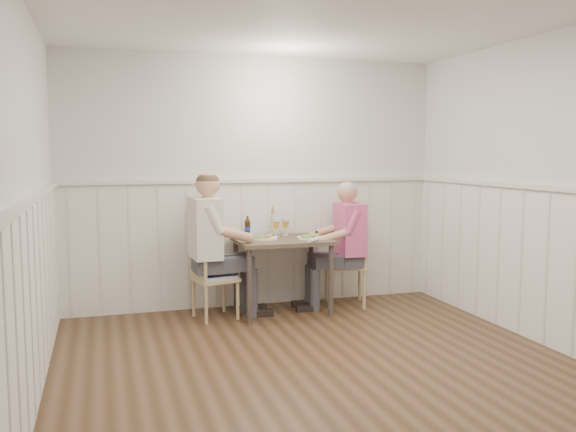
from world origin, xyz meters
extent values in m
plane|color=#422B17|center=(0.00, 0.00, 0.00)|extent=(4.50, 4.50, 0.00)
cube|color=silver|center=(0.00, 2.25, 1.30)|extent=(4.00, 0.04, 2.60)
cube|color=silver|center=(0.00, -2.25, 1.30)|extent=(4.00, 0.04, 2.60)
cube|color=silver|center=(-2.00, 0.00, 1.30)|extent=(0.04, 4.50, 2.60)
cube|color=silver|center=(2.00, 0.00, 1.30)|extent=(0.04, 4.50, 2.60)
cube|color=white|center=(0.00, 0.00, 2.59)|extent=(4.00, 4.50, 0.02)
cube|color=silver|center=(0.00, 2.23, 0.65)|extent=(3.98, 0.03, 1.30)
cube|color=silver|center=(-1.99, 0.00, 0.65)|extent=(0.03, 4.48, 1.30)
cube|color=silver|center=(1.99, 0.00, 0.65)|extent=(0.03, 4.48, 1.30)
cube|color=silver|center=(0.00, 2.22, 1.32)|extent=(3.98, 0.06, 0.04)
cube|color=silver|center=(-1.97, 0.00, 1.32)|extent=(0.06, 4.48, 0.04)
cube|color=silver|center=(1.97, 0.00, 1.32)|extent=(0.06, 4.48, 0.04)
cube|color=#493F31|center=(0.18, 1.84, 0.73)|extent=(0.93, 0.70, 0.04)
cylinder|color=#3F3833|center=(-0.24, 1.54, 0.35)|extent=(0.05, 0.05, 0.71)
cylinder|color=#3F3833|center=(-0.24, 2.14, 0.35)|extent=(0.05, 0.05, 0.71)
cylinder|color=#3F3833|center=(0.59, 1.54, 0.35)|extent=(0.05, 0.05, 0.71)
cylinder|color=#3F3833|center=(0.59, 2.14, 0.35)|extent=(0.05, 0.05, 0.71)
cube|color=tan|center=(0.89, 1.92, 0.43)|extent=(0.52, 0.52, 0.04)
cube|color=#4A5DA8|center=(0.89, 1.92, 0.46)|extent=(0.46, 0.46, 0.03)
cube|color=tan|center=(1.08, 1.86, 0.66)|extent=(0.14, 0.41, 0.44)
cylinder|color=tan|center=(1.02, 1.69, 0.20)|extent=(0.04, 0.04, 0.41)
cylinder|color=tan|center=(0.67, 1.79, 0.20)|extent=(0.04, 0.04, 0.41)
cylinder|color=tan|center=(1.12, 2.04, 0.20)|extent=(0.04, 0.04, 0.41)
cylinder|color=tan|center=(0.77, 2.14, 0.20)|extent=(0.04, 0.04, 0.41)
cube|color=tan|center=(-0.51, 1.81, 0.39)|extent=(0.45, 0.45, 0.04)
cube|color=#4A5DA8|center=(-0.51, 1.81, 0.42)|extent=(0.41, 0.41, 0.03)
cube|color=tan|center=(-0.68, 1.77, 0.61)|extent=(0.11, 0.38, 0.40)
cylinder|color=tan|center=(-0.71, 1.94, 0.19)|extent=(0.03, 0.03, 0.37)
cylinder|color=tan|center=(-0.39, 2.01, 0.19)|extent=(0.03, 0.03, 0.37)
cylinder|color=tan|center=(-0.64, 1.62, 0.19)|extent=(0.03, 0.03, 0.37)
cylinder|color=tan|center=(-0.32, 1.69, 0.19)|extent=(0.03, 0.03, 0.37)
cube|color=#3F3F47|center=(0.89, 1.85, 0.22)|extent=(0.45, 0.42, 0.44)
cube|color=#3F3F47|center=(0.70, 1.86, 0.50)|extent=(0.43, 0.38, 0.13)
cube|color=pink|center=(0.89, 1.85, 0.82)|extent=(0.26, 0.44, 0.54)
sphere|color=tan|center=(0.89, 1.85, 1.21)|extent=(0.21, 0.21, 0.21)
sphere|color=#A5A5A0|center=(0.89, 1.85, 1.24)|extent=(0.20, 0.20, 0.20)
cube|color=black|center=(0.54, 1.87, 0.83)|extent=(0.02, 0.07, 0.13)
cube|color=#3F3F47|center=(-0.59, 1.81, 0.24)|extent=(0.49, 0.45, 0.48)
cube|color=#3F3F47|center=(-0.37, 1.82, 0.54)|extent=(0.46, 0.40, 0.14)
cube|color=white|center=(-0.59, 1.81, 0.89)|extent=(0.28, 0.48, 0.58)
sphere|color=tan|center=(-0.59, 1.81, 1.31)|extent=(0.23, 0.23, 0.23)
sphere|color=#4C3828|center=(-0.59, 1.81, 1.34)|extent=(0.22, 0.22, 0.22)
cylinder|color=white|center=(0.45, 1.76, 0.76)|extent=(0.27, 0.27, 0.02)
ellipsoid|color=#3F722D|center=(0.41, 1.73, 0.79)|extent=(0.13, 0.11, 0.05)
sphere|color=tan|center=(0.51, 1.77, 0.79)|extent=(0.04, 0.04, 0.04)
cube|color=brown|center=(0.47, 1.82, 0.77)|extent=(0.08, 0.05, 0.01)
cylinder|color=white|center=(0.52, 1.82, 0.78)|extent=(0.06, 0.06, 0.03)
cylinder|color=white|center=(-0.01, 1.86, 0.76)|extent=(0.28, 0.28, 0.02)
ellipsoid|color=#3F722D|center=(-0.05, 1.83, 0.79)|extent=(0.14, 0.11, 0.05)
sphere|color=tan|center=(0.05, 1.88, 0.79)|extent=(0.04, 0.04, 0.04)
cylinder|color=silver|center=(0.28, 2.07, 0.75)|extent=(0.07, 0.07, 0.01)
cylinder|color=silver|center=(0.28, 2.07, 0.80)|extent=(0.01, 0.01, 0.08)
cone|color=gold|center=(0.28, 2.07, 0.87)|extent=(0.07, 0.07, 0.07)
cylinder|color=silver|center=(0.28, 2.07, 0.92)|extent=(0.07, 0.07, 0.03)
cylinder|color=silver|center=(0.16, 1.99, 0.75)|extent=(0.07, 0.07, 0.01)
cylinder|color=silver|center=(0.16, 1.99, 0.80)|extent=(0.01, 0.01, 0.09)
cone|color=gold|center=(0.16, 1.99, 0.88)|extent=(0.08, 0.08, 0.08)
cylinder|color=silver|center=(0.16, 1.99, 0.93)|extent=(0.08, 0.08, 0.03)
cylinder|color=black|center=(-0.12, 2.10, 0.83)|extent=(0.06, 0.06, 0.15)
cone|color=black|center=(-0.12, 2.10, 0.92)|extent=(0.06, 0.06, 0.04)
cylinder|color=black|center=(-0.12, 2.10, 0.95)|extent=(0.02, 0.02, 0.03)
cylinder|color=navy|center=(-0.12, 2.10, 0.83)|extent=(0.06, 0.06, 0.04)
cylinder|color=white|center=(0.41, 1.55, 0.77)|extent=(0.16, 0.15, 0.04)
cylinder|color=silver|center=(0.13, 2.10, 0.78)|extent=(0.04, 0.04, 0.07)
cylinder|color=tan|center=(0.13, 2.10, 0.91)|extent=(0.02, 0.02, 0.23)
cone|color=tan|center=(0.13, 2.10, 1.05)|extent=(0.03, 0.03, 0.08)
cube|color=#4A5DA8|center=(-0.12, 2.07, 0.75)|extent=(0.35, 0.32, 0.01)
camera|label=1|loc=(-1.55, -3.96, 1.62)|focal=38.00mm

